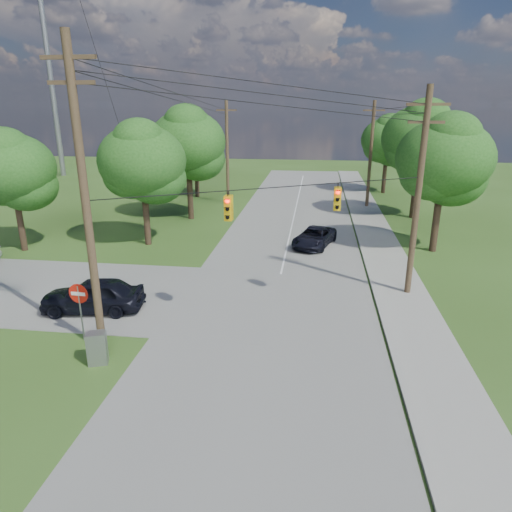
# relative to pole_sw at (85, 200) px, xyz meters

# --- Properties ---
(ground) EXTENTS (140.00, 140.00, 0.00)m
(ground) POSITION_rel_pole_sw_xyz_m (4.60, -0.40, -6.23)
(ground) COLOR #304D19
(ground) RESTS_ON ground
(main_road) EXTENTS (10.00, 100.00, 0.03)m
(main_road) POSITION_rel_pole_sw_xyz_m (6.60, 4.60, -6.21)
(main_road) COLOR gray
(main_road) RESTS_ON ground
(sidewalk_east) EXTENTS (2.60, 100.00, 0.12)m
(sidewalk_east) POSITION_rel_pole_sw_xyz_m (13.30, 4.60, -6.17)
(sidewalk_east) COLOR gray
(sidewalk_east) RESTS_ON ground
(pole_sw) EXTENTS (2.00, 0.32, 12.00)m
(pole_sw) POSITION_rel_pole_sw_xyz_m (0.00, 0.00, 0.00)
(pole_sw) COLOR brown
(pole_sw) RESTS_ON ground
(pole_ne) EXTENTS (2.00, 0.32, 10.50)m
(pole_ne) POSITION_rel_pole_sw_xyz_m (13.50, 7.60, -0.76)
(pole_ne) COLOR brown
(pole_ne) RESTS_ON ground
(pole_north_e) EXTENTS (2.00, 0.32, 10.00)m
(pole_north_e) POSITION_rel_pole_sw_xyz_m (13.50, 29.60, -1.10)
(pole_north_e) COLOR brown
(pole_north_e) RESTS_ON ground
(pole_north_w) EXTENTS (2.00, 0.32, 10.00)m
(pole_north_w) POSITION_rel_pole_sw_xyz_m (-0.40, 29.60, -1.10)
(pole_north_w) COLOR brown
(pole_north_w) RESTS_ON ground
(power_lines) EXTENTS (13.93, 29.62, 4.93)m
(power_lines) POSITION_rel_pole_sw_xyz_m (6.10, 11.14, 2.93)
(power_lines) COLOR black
(power_lines) RESTS_ON ground
(traffic_signals) EXTENTS (4.91, 3.27, 1.05)m
(traffic_signals) POSITION_rel_pole_sw_xyz_m (7.15, 4.03, -0.73)
(traffic_signals) COLOR gold
(traffic_signals) RESTS_ON ground
(tree_w_near) EXTENTS (6.00, 6.00, 8.40)m
(tree_w_near) POSITION_rel_pole_sw_xyz_m (-3.40, 14.60, -0.30)
(tree_w_near) COLOR #452E22
(tree_w_near) RESTS_ON ground
(tree_w_mid) EXTENTS (6.40, 6.40, 9.22)m
(tree_w_mid) POSITION_rel_pole_sw_xyz_m (-2.40, 22.60, 0.35)
(tree_w_mid) COLOR #452E22
(tree_w_mid) RESTS_ON ground
(tree_w_far) EXTENTS (6.00, 6.00, 8.73)m
(tree_w_far) POSITION_rel_pole_sw_xyz_m (-4.40, 32.60, 0.02)
(tree_w_far) COLOR #452E22
(tree_w_far) RESTS_ON ground
(tree_e_near) EXTENTS (6.20, 6.20, 8.81)m
(tree_e_near) POSITION_rel_pole_sw_xyz_m (16.60, 15.60, 0.02)
(tree_e_near) COLOR #452E22
(tree_e_near) RESTS_ON ground
(tree_e_mid) EXTENTS (6.60, 6.60, 9.64)m
(tree_e_mid) POSITION_rel_pole_sw_xyz_m (17.10, 25.60, 0.68)
(tree_e_mid) COLOR #452E22
(tree_e_mid) RESTS_ON ground
(tree_e_far) EXTENTS (5.80, 5.80, 8.32)m
(tree_e_far) POSITION_rel_pole_sw_xyz_m (16.10, 37.60, -0.31)
(tree_e_far) COLOR #452E22
(tree_e_far) RESTS_ON ground
(tree_cross_n) EXTENTS (5.60, 5.60, 7.91)m
(tree_cross_n) POSITION_rel_pole_sw_xyz_m (-11.40, 12.10, -0.63)
(tree_cross_n) COLOR #452E22
(tree_cross_n) RESTS_ON ground
(car_cross_dark) EXTENTS (5.06, 2.60, 1.65)m
(car_cross_dark) POSITION_rel_pole_sw_xyz_m (-2.01, 3.37, -5.37)
(car_cross_dark) COLOR black
(car_cross_dark) RESTS_ON cross_road
(car_main_north) EXTENTS (3.46, 5.13, 1.31)m
(car_main_north) POSITION_rel_pole_sw_xyz_m (8.50, 15.62, -5.54)
(car_main_north) COLOR black
(car_main_north) RESTS_ON main_road
(control_cabinet) EXTENTS (0.86, 0.73, 1.32)m
(control_cabinet) POSITION_rel_pole_sw_xyz_m (0.33, -1.06, -5.57)
(control_cabinet) COLOR gray
(control_cabinet) RESTS_ON ground
(do_not_enter_sign) EXTENTS (0.86, 0.11, 2.59)m
(do_not_enter_sign) POSITION_rel_pole_sw_xyz_m (-1.12, 0.60, -4.36)
(do_not_enter_sign) COLOR gray
(do_not_enter_sign) RESTS_ON ground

